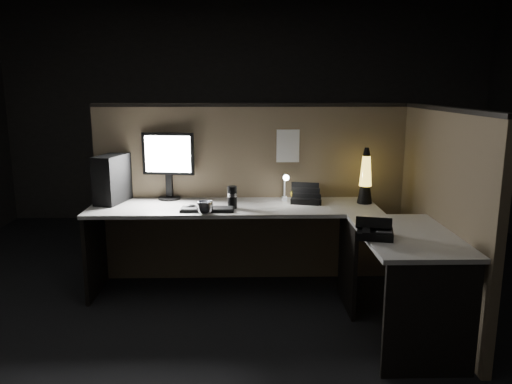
{
  "coord_description": "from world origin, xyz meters",
  "views": [
    {
      "loc": [
        -0.06,
        -3.29,
        1.67
      ],
      "look_at": [
        0.02,
        0.35,
        0.89
      ],
      "focal_mm": 35.0,
      "sensor_mm": 36.0,
      "label": 1
    }
  ],
  "objects_px": {
    "keyboard": "(207,210)",
    "lava_lamp": "(365,180)",
    "pc_tower": "(113,179)",
    "desk_phone": "(374,229)",
    "monitor": "(168,159)"
  },
  "relations": [
    {
      "from": "keyboard",
      "to": "pc_tower",
      "type": "bearing_deg",
      "value": 160.71
    },
    {
      "from": "keyboard",
      "to": "desk_phone",
      "type": "relative_size",
      "value": 1.56
    },
    {
      "from": "pc_tower",
      "to": "desk_phone",
      "type": "relative_size",
      "value": 1.48
    },
    {
      "from": "monitor",
      "to": "pc_tower",
      "type": "bearing_deg",
      "value": -157.37
    },
    {
      "from": "pc_tower",
      "to": "lava_lamp",
      "type": "xyz_separation_m",
      "value": [
        2.06,
        -0.08,
        -0.01
      ]
    },
    {
      "from": "monitor",
      "to": "lava_lamp",
      "type": "xyz_separation_m",
      "value": [
        1.62,
        -0.2,
        -0.15
      ]
    },
    {
      "from": "monitor",
      "to": "keyboard",
      "type": "height_order",
      "value": "monitor"
    },
    {
      "from": "monitor",
      "to": "desk_phone",
      "type": "xyz_separation_m",
      "value": [
        1.46,
        -1.14,
        -0.29
      ]
    },
    {
      "from": "pc_tower",
      "to": "desk_phone",
      "type": "bearing_deg",
      "value": -13.66
    },
    {
      "from": "keyboard",
      "to": "desk_phone",
      "type": "xyz_separation_m",
      "value": [
        1.11,
        -0.71,
        0.04
      ]
    },
    {
      "from": "pc_tower",
      "to": "lava_lamp",
      "type": "height_order",
      "value": "lava_lamp"
    },
    {
      "from": "keyboard",
      "to": "lava_lamp",
      "type": "height_order",
      "value": "lava_lamp"
    },
    {
      "from": "pc_tower",
      "to": "desk_phone",
      "type": "distance_m",
      "value": 2.16
    },
    {
      "from": "monitor",
      "to": "keyboard",
      "type": "distance_m",
      "value": 0.65
    },
    {
      "from": "keyboard",
      "to": "lava_lamp",
      "type": "bearing_deg",
      "value": 12.56
    }
  ]
}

